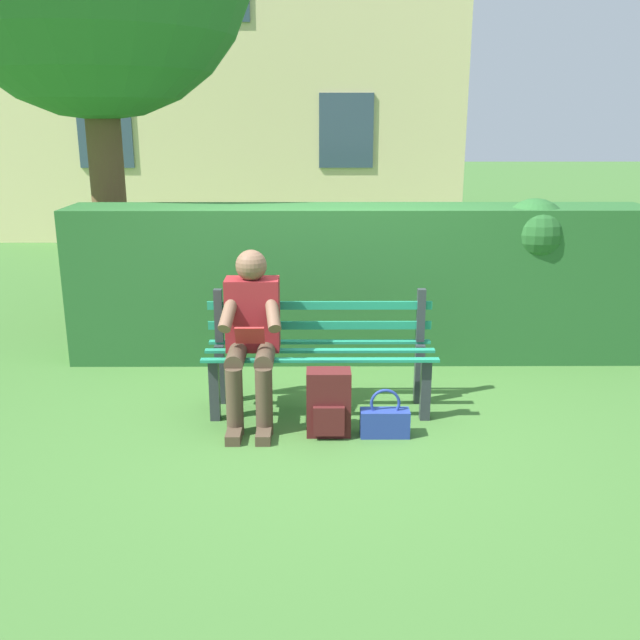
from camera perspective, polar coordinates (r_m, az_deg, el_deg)
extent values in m
plane|color=#3D6B2D|center=(5.26, -0.01, -7.31)|extent=(60.00, 60.00, 0.00)
cube|color=#2D3338|center=(5.09, 8.52, -5.56)|extent=(0.07, 0.07, 0.46)
cube|color=#2D3338|center=(5.08, -8.53, -5.59)|extent=(0.07, 0.07, 0.46)
cube|color=#2D3338|center=(5.38, 8.02, -4.33)|extent=(0.07, 0.07, 0.46)
cube|color=#2D3338|center=(5.37, -8.07, -4.36)|extent=(0.07, 0.07, 0.46)
cube|color=#1E8460|center=(5.29, -0.02, -1.78)|extent=(1.66, 0.06, 0.02)
cube|color=#1E8460|center=(5.10, -0.01, -2.50)|extent=(1.66, 0.06, 0.02)
cube|color=#1E8460|center=(4.90, 0.01, -3.27)|extent=(1.66, 0.06, 0.02)
cube|color=#2D3338|center=(5.28, 8.15, 0.38)|extent=(0.06, 0.06, 0.40)
cube|color=#2D3338|center=(5.27, -8.20, 0.36)|extent=(0.06, 0.06, 0.40)
cube|color=#1E8460|center=(5.24, -0.02, -0.43)|extent=(1.66, 0.02, 0.06)
cube|color=#1E8460|center=(5.20, -0.02, 1.19)|extent=(1.66, 0.02, 0.06)
cube|color=maroon|center=(5.06, -5.46, 0.48)|extent=(0.38, 0.22, 0.52)
sphere|color=brown|center=(4.95, -5.59, 4.42)|extent=(0.22, 0.22, 0.22)
cylinder|color=#473828|center=(4.92, -4.43, -2.87)|extent=(0.13, 0.42, 0.13)
cylinder|color=#473828|center=(4.94, -6.75, -2.86)|extent=(0.13, 0.42, 0.13)
cylinder|color=#473828|center=(4.82, -4.54, -6.59)|extent=(0.12, 0.12, 0.48)
cylinder|color=#473828|center=(4.84, -6.92, -6.57)|extent=(0.12, 0.12, 0.48)
cube|color=#473828|center=(4.83, -4.56, -9.19)|extent=(0.10, 0.24, 0.07)
cube|color=#473828|center=(4.84, -6.94, -9.15)|extent=(0.10, 0.24, 0.07)
cylinder|color=brown|center=(4.89, -3.87, 0.73)|extent=(0.14, 0.32, 0.26)
cylinder|color=brown|center=(4.92, -7.36, 0.72)|extent=(0.14, 0.32, 0.26)
cube|color=#B22626|center=(4.83, -5.70, -1.24)|extent=(0.20, 0.07, 0.13)
cube|color=#265B28|center=(6.27, 3.03, 3.03)|extent=(5.02, 0.62, 1.35)
sphere|color=#265B28|center=(6.36, 16.92, 6.88)|extent=(0.56, 0.56, 0.56)
sphere|color=#265B28|center=(6.30, -8.49, 6.71)|extent=(0.50, 0.50, 0.50)
cylinder|color=brown|center=(7.50, -16.73, 9.94)|extent=(0.34, 0.34, 2.74)
cube|color=beige|center=(13.69, -7.07, 21.22)|extent=(7.98, 2.94, 6.67)
cube|color=#334756|center=(12.08, 2.13, 15.04)|extent=(0.90, 0.04, 1.20)
cube|color=#334756|center=(12.56, -17.01, 14.42)|extent=(0.90, 0.04, 1.20)
cube|color=#4C1919|center=(4.81, 0.70, -6.67)|extent=(0.30, 0.17, 0.46)
cube|color=#4C1919|center=(4.75, 0.72, -8.19)|extent=(0.21, 0.04, 0.20)
cylinder|color=#4C1919|center=(4.90, 1.74, -5.96)|extent=(0.04, 0.04, 0.28)
cylinder|color=#4C1919|center=(4.90, -0.38, -5.97)|extent=(0.04, 0.04, 0.28)
cube|color=navy|center=(4.85, 5.25, -8.29)|extent=(0.33, 0.12, 0.19)
torus|color=navy|center=(4.79, 5.30, -6.72)|extent=(0.21, 0.02, 0.21)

